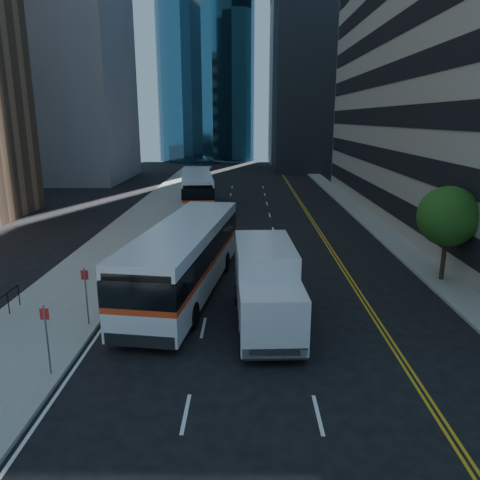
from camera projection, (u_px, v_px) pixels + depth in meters
The scene contains 8 objects.
ground at pixel (290, 351), 17.97m from camera, with size 160.00×160.00×0.00m, color black.
sidewalk_west at pixel (149, 216), 42.27m from camera, with size 5.00×90.00×0.15m, color gray.
sidewalk_east at pixel (365, 217), 42.03m from camera, with size 2.00×90.00×0.15m, color gray.
midrise_west at pixel (55, 52), 64.21m from camera, with size 18.00×18.00×35.00m, color gray.
street_tree at pixel (448, 216), 24.68m from camera, with size 3.20×3.20×5.10m.
bus_front at pixel (186, 256), 23.56m from camera, with size 4.79×13.92×3.52m.
bus_rear at pixel (197, 189), 46.55m from camera, with size 4.38×13.34×3.38m.
box_truck at pixel (266, 286), 19.77m from camera, with size 2.78×7.23×3.40m.
Camera 1 is at (-1.70, -16.33, 8.66)m, focal length 35.00 mm.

